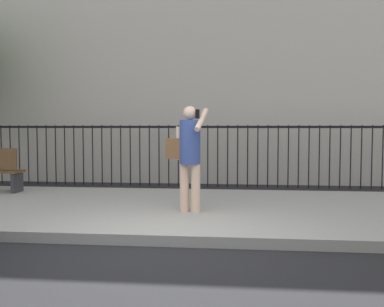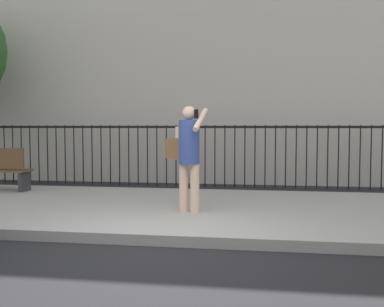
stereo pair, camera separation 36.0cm
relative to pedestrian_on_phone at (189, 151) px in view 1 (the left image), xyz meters
name	(u,v)px [view 1 (the left image)]	position (x,y,z in m)	size (l,w,h in m)	color
ground_plane	(164,247)	(-0.12, -1.67, -1.17)	(60.00, 60.00, 0.00)	black
sidewalk	(185,210)	(-0.12, 0.53, -1.09)	(28.00, 4.40, 0.15)	#9E9B93
iron_fence	(203,147)	(-0.12, 4.23, -0.15)	(12.03, 0.04, 1.60)	black
pedestrian_on_phone	(189,151)	(0.00, 0.00, 0.00)	(0.71, 0.51, 1.75)	beige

